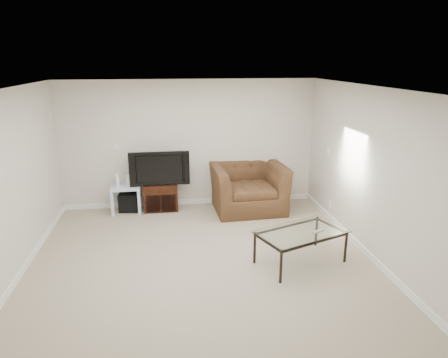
{
  "coord_description": "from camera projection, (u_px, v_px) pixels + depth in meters",
  "views": [
    {
      "loc": [
        -0.42,
        -5.24,
        2.87
      ],
      "look_at": [
        0.5,
        1.2,
        0.9
      ],
      "focal_mm": 32.0,
      "sensor_mm": 36.0,
      "label": 1
    }
  ],
  "objects": [
    {
      "name": "coffee_table",
      "position": [
        300.0,
        247.0,
        5.79
      ],
      "size": [
        1.43,
        1.12,
        0.49
      ],
      "primitive_type": null,
      "rotation": [
        0.0,
        0.0,
        0.37
      ],
      "color": "black",
      "rests_on": "floor"
    },
    {
      "name": "side_table",
      "position": [
        127.0,
        198.0,
        7.76
      ],
      "size": [
        0.56,
        0.56,
        0.53
      ],
      "primitive_type": null,
      "rotation": [
        0.0,
        0.0,
        0.02
      ],
      "color": "silver",
      "rests_on": "floor"
    },
    {
      "name": "plate_right_switch",
      "position": [
        328.0,
        150.0,
        7.34
      ],
      "size": [
        0.02,
        0.09,
        0.13
      ],
      "primitive_type": "cube",
      "color": "white",
      "rests_on": "wall_right"
    },
    {
      "name": "remote",
      "position": [
        318.0,
        231.0,
        5.68
      ],
      "size": [
        0.2,
        0.14,
        0.02
      ],
      "primitive_type": "cube",
      "rotation": [
        0.0,
        0.0,
        0.47
      ],
      "color": "#B2B2B7",
      "rests_on": "coffee_table"
    },
    {
      "name": "wall_right",
      "position": [
        371.0,
        174.0,
        5.83
      ],
      "size": [
        0.02,
        5.0,
        2.5
      ],
      "primitive_type": "cube",
      "color": "silver",
      "rests_on": "ground"
    },
    {
      "name": "game_console",
      "position": [
        118.0,
        180.0,
        7.61
      ],
      "size": [
        0.06,
        0.18,
        0.24
      ],
      "primitive_type": "cube",
      "rotation": [
        0.0,
        0.0,
        -0.02
      ],
      "color": "white",
      "rests_on": "side_table"
    },
    {
      "name": "subwoofer",
      "position": [
        129.0,
        201.0,
        7.81
      ],
      "size": [
        0.38,
        0.38,
        0.35
      ],
      "primitive_type": "cube",
      "rotation": [
        0.0,
        0.0,
        -0.07
      ],
      "color": "black",
      "rests_on": "floor"
    },
    {
      "name": "television",
      "position": [
        160.0,
        167.0,
        7.65
      ],
      "size": [
        1.06,
        0.22,
        0.66
      ],
      "primitive_type": "imported",
      "rotation": [
        0.0,
        0.0,
        0.01
      ],
      "color": "black",
      "rests_on": "tv_stand"
    },
    {
      "name": "dvd_player",
      "position": [
        161.0,
        188.0,
        7.76
      ],
      "size": [
        0.37,
        0.26,
        0.05
      ],
      "primitive_type": "cube",
      "rotation": [
        0.0,
        0.0,
        -0.0
      ],
      "color": "black",
      "rests_on": "tv_stand"
    },
    {
      "name": "wall_left",
      "position": [
        7.0,
        189.0,
        5.15
      ],
      "size": [
        0.02,
        5.0,
        2.5
      ],
      "primitive_type": "cube",
      "color": "silver",
      "rests_on": "ground"
    },
    {
      "name": "tv_stand",
      "position": [
        161.0,
        196.0,
        7.85
      ],
      "size": [
        0.65,
        0.45,
        0.54
      ],
      "primitive_type": null,
      "rotation": [
        0.0,
        0.0,
        -0.0
      ],
      "color": "black",
      "rests_on": "floor"
    },
    {
      "name": "wall_back",
      "position": [
        190.0,
        144.0,
        7.85
      ],
      "size": [
        5.0,
        0.02,
        2.5
      ],
      "primitive_type": "cube",
      "color": "silver",
      "rests_on": "ground"
    },
    {
      "name": "ceiling",
      "position": [
        199.0,
        88.0,
        5.12
      ],
      "size": [
        5.0,
        5.0,
        0.0
      ],
      "primitive_type": "plane",
      "color": "white",
      "rests_on": "ground"
    },
    {
      "name": "recliner",
      "position": [
        248.0,
        180.0,
        7.76
      ],
      "size": [
        1.43,
        0.97,
        1.21
      ],
      "primitive_type": "imported",
      "rotation": [
        0.0,
        0.0,
        0.05
      ],
      "color": "#492F1B",
      "rests_on": "floor"
    },
    {
      "name": "plate_back",
      "position": [
        117.0,
        146.0,
        7.65
      ],
      "size": [
        0.12,
        0.02,
        0.12
      ],
      "primitive_type": "cube",
      "color": "white",
      "rests_on": "wall_back"
    },
    {
      "name": "game_case",
      "position": [
        129.0,
        180.0,
        7.64
      ],
      "size": [
        0.07,
        0.16,
        0.21
      ],
      "primitive_type": "cube",
      "rotation": [
        0.0,
        0.0,
        -0.11
      ],
      "color": "silver",
      "rests_on": "side_table"
    },
    {
      "name": "plate_right_outlet",
      "position": [
        330.0,
        204.0,
        7.33
      ],
      "size": [
        0.02,
        0.08,
        0.12
      ],
      "primitive_type": "cube",
      "color": "white",
      "rests_on": "wall_right"
    },
    {
      "name": "floor",
      "position": [
        202.0,
        262.0,
        5.85
      ],
      "size": [
        5.0,
        5.0,
        0.0
      ],
      "primitive_type": "plane",
      "color": "tan",
      "rests_on": "ground"
    }
  ]
}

